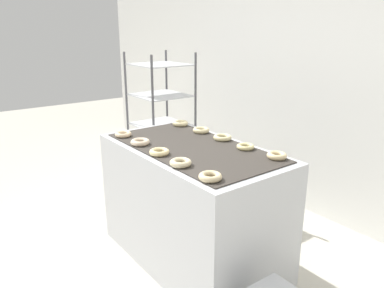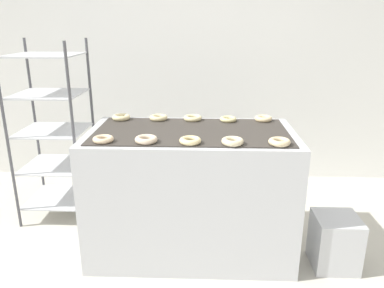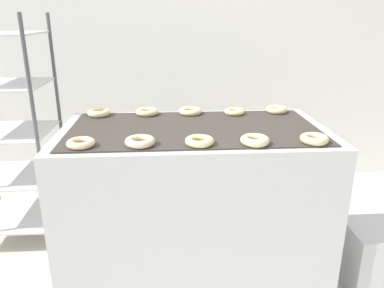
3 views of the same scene
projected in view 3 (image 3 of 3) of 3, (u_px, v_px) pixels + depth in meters
wall_back at (182, 32)px, 3.32m from camera, size 8.00×0.05×2.80m
fryer_machine at (194, 204)px, 2.24m from camera, size 1.49×0.81×0.95m
baking_rack_cart at (9, 132)px, 2.53m from camera, size 0.57×0.54×1.56m
glaze_bin at (371, 257)px, 2.21m from camera, size 0.31×0.31×0.39m
donut_near_leftmost at (81, 143)px, 1.78m from camera, size 0.13×0.13×0.04m
donut_near_left at (140, 141)px, 1.79m from camera, size 0.15×0.15×0.04m
donut_near_center at (199, 141)px, 1.80m from camera, size 0.14×0.14×0.04m
donut_near_right at (255, 140)px, 1.81m from camera, size 0.14×0.14×0.04m
donut_near_rightmost at (314, 139)px, 1.83m from camera, size 0.14×0.14×0.04m
donut_far_leftmost at (99, 113)px, 2.32m from camera, size 0.14×0.14×0.04m
donut_far_left at (147, 112)px, 2.35m from camera, size 0.14×0.14×0.04m
donut_far_center at (191, 111)px, 2.36m from camera, size 0.15×0.15×0.04m
donut_far_right at (235, 112)px, 2.36m from camera, size 0.13×0.13×0.03m
donut_far_rightmost at (277, 110)px, 2.40m from camera, size 0.13×0.13×0.04m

